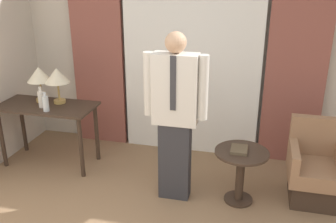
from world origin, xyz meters
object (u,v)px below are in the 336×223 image
at_px(bottle_near_edge, 46,103).
at_px(bottle_by_lamp, 41,99).
at_px(desk, 47,115).
at_px(table_lamp_left, 39,76).
at_px(armchair, 315,171).
at_px(side_table, 241,168).
at_px(person, 175,113).
at_px(table_lamp_right, 57,77).
at_px(book, 239,150).

xyz_separation_m(bottle_near_edge, bottle_by_lamp, (-0.12, 0.10, 0.01)).
xyz_separation_m(desk, bottle_by_lamp, (-0.01, -0.07, 0.22)).
xyz_separation_m(table_lamp_left, armchair, (3.19, -0.15, -0.77)).
xyz_separation_m(armchair, side_table, (-0.75, -0.24, 0.07)).
height_order(bottle_by_lamp, side_table, bottle_by_lamp).
relative_size(desk, bottle_by_lamp, 4.68).
distance_m(table_lamp_left, bottle_by_lamp, 0.31).
bearing_deg(person, table_lamp_right, 163.30).
distance_m(table_lamp_left, book, 2.50).
relative_size(desk, table_lamp_right, 2.70).
distance_m(desk, bottle_by_lamp, 0.24).
distance_m(desk, book, 2.31).
relative_size(armchair, book, 4.02).
bearing_deg(bottle_near_edge, book, -2.60).
bearing_deg(armchair, desk, 179.28).
xyz_separation_m(armchair, book, (-0.78, -0.24, 0.27)).
bearing_deg(table_lamp_left, armchair, -2.70).
bearing_deg(book, table_lamp_right, 169.91).
bearing_deg(table_lamp_left, person, -14.57).
relative_size(table_lamp_right, person, 0.24).
xyz_separation_m(bottle_by_lamp, book, (2.30, -0.20, -0.28)).
xyz_separation_m(table_lamp_left, side_table, (2.44, -0.39, -0.70)).
distance_m(bottle_near_edge, bottle_by_lamp, 0.16).
distance_m(side_table, book, 0.20).
distance_m(desk, bottle_near_edge, 0.30).
height_order(table_lamp_right, armchair, table_lamp_right).
height_order(desk, side_table, desk).
bearing_deg(book, bottle_near_edge, 177.40).
height_order(bottle_near_edge, book, bottle_near_edge).
relative_size(table_lamp_left, bottle_by_lamp, 1.73).
distance_m(desk, side_table, 2.36).
distance_m(person, armchair, 1.59).
height_order(table_lamp_right, bottle_by_lamp, table_lamp_right).
bearing_deg(person, desk, 168.09).
bearing_deg(table_lamp_right, table_lamp_left, 180.00).
bearing_deg(side_table, bottle_by_lamp, 174.97).
xyz_separation_m(bottle_near_edge, book, (2.19, -0.10, -0.27)).
bearing_deg(person, armchair, 12.27).
relative_size(person, armchair, 2.09).
distance_m(bottle_near_edge, armchair, 3.02).
bearing_deg(bottle_by_lamp, book, -5.02).
relative_size(table_lamp_right, bottle_by_lamp, 1.73).
xyz_separation_m(table_lamp_left, table_lamp_right, (0.24, 0.00, 0.00)).
bearing_deg(book, desk, 173.14).
height_order(bottle_near_edge, bottle_by_lamp, bottle_by_lamp).
distance_m(desk, table_lamp_left, 0.47).
bearing_deg(book, armchair, 16.95).
xyz_separation_m(side_table, book, (-0.03, 0.00, 0.20)).
relative_size(table_lamp_left, book, 2.05).
height_order(desk, armchair, armchair).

